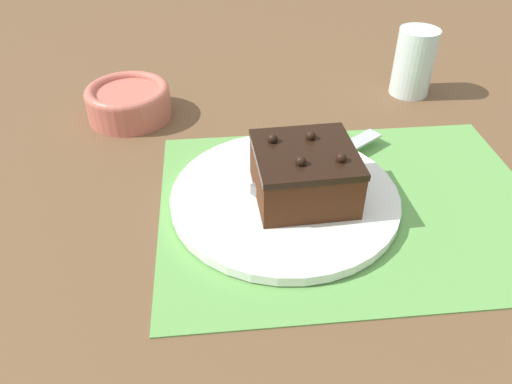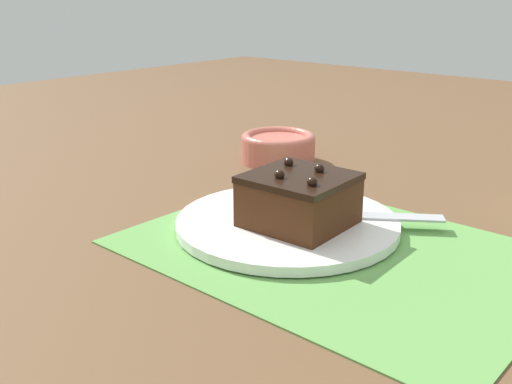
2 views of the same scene
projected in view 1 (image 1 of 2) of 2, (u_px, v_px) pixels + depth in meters
ground_plane at (350, 206)px, 0.61m from camera, size 3.00×3.00×0.00m
placemat_woven at (350, 204)px, 0.61m from camera, size 0.46×0.34×0.00m
cake_plate at (285, 197)px, 0.60m from camera, size 0.28×0.28×0.01m
chocolate_cake at (304, 173)px, 0.58m from camera, size 0.12×0.12×0.07m
serving_knife at (300, 171)px, 0.63m from camera, size 0.20×0.15×0.01m
drinking_glass at (414, 62)px, 0.81m from camera, size 0.06×0.06×0.11m
small_bowl at (129, 101)px, 0.76m from camera, size 0.13×0.13×0.05m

